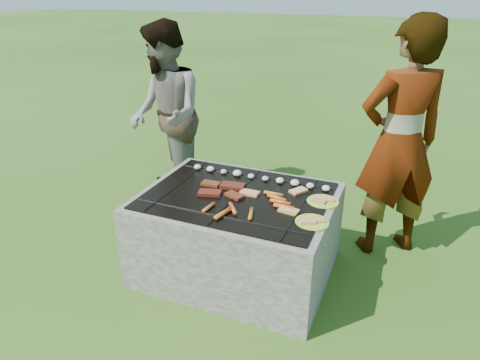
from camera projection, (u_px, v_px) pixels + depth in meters
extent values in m
plane|color=#284B12|center=(237.00, 269.00, 3.16)|extent=(60.00, 60.00, 0.00)
cube|color=gray|center=(257.00, 209.00, 3.38)|extent=(1.30, 0.18, 0.60)
cube|color=#A7A094|center=(212.00, 266.00, 2.69)|extent=(1.30, 0.18, 0.60)
cube|color=#A29A90|center=(169.00, 219.00, 3.23)|extent=(0.18, 0.64, 0.60)
cube|color=#A8A195|center=(315.00, 251.00, 2.84)|extent=(0.18, 0.64, 0.60)
cube|color=black|center=(237.00, 241.00, 3.06)|extent=(0.94, 0.64, 0.48)
sphere|color=#FF5914|center=(237.00, 214.00, 2.97)|extent=(0.10, 0.10, 0.10)
cube|color=black|center=(237.00, 195.00, 2.91)|extent=(1.20, 0.90, 0.01)
cylinder|color=black|center=(179.00, 184.00, 3.07)|extent=(0.01, 0.88, 0.01)
cylinder|color=black|center=(237.00, 195.00, 2.91)|extent=(0.01, 0.88, 0.01)
cylinder|color=black|center=(301.00, 206.00, 2.75)|extent=(0.01, 0.88, 0.01)
cylinder|color=black|center=(217.00, 216.00, 2.64)|extent=(1.18, 0.01, 0.01)
cylinder|color=black|center=(254.00, 177.00, 3.18)|extent=(1.18, 0.01, 0.01)
ellipsoid|color=#F2E2CD|center=(198.00, 167.00, 3.30)|extent=(0.06, 0.06, 0.04)
ellipsoid|color=white|center=(210.00, 169.00, 3.26)|extent=(0.06, 0.06, 0.04)
ellipsoid|color=beige|center=(224.00, 172.00, 3.23)|extent=(0.05, 0.05, 0.03)
ellipsoid|color=white|center=(237.00, 173.00, 3.19)|extent=(0.06, 0.06, 0.04)
ellipsoid|color=white|center=(251.00, 176.00, 3.15)|extent=(0.05, 0.05, 0.03)
ellipsoid|color=beige|center=(265.00, 178.00, 3.11)|extent=(0.05, 0.05, 0.03)
ellipsoid|color=white|center=(280.00, 181.00, 3.07)|extent=(0.06, 0.06, 0.04)
ellipsoid|color=beige|center=(295.00, 183.00, 3.03)|extent=(0.06, 0.06, 0.04)
ellipsoid|color=beige|center=(310.00, 186.00, 2.99)|extent=(0.05, 0.05, 0.04)
ellipsoid|color=#EBE5C7|center=(326.00, 188.00, 2.95)|extent=(0.06, 0.06, 0.04)
cube|color=#98451B|center=(211.00, 184.00, 3.05)|extent=(0.13, 0.08, 0.02)
cube|color=maroon|center=(233.00, 186.00, 3.01)|extent=(0.18, 0.12, 0.02)
cube|color=maroon|center=(210.00, 193.00, 2.91)|extent=(0.17, 0.12, 0.02)
cube|color=#983D1B|center=(234.00, 196.00, 2.87)|extent=(0.15, 0.11, 0.02)
cylinder|color=orange|center=(273.00, 194.00, 2.89)|extent=(0.13, 0.03, 0.02)
cylinder|color=#C96121|center=(277.00, 198.00, 2.84)|extent=(0.14, 0.06, 0.03)
cylinder|color=orange|center=(280.00, 202.00, 2.78)|extent=(0.14, 0.03, 0.03)
cylinder|color=orange|center=(284.00, 207.00, 2.72)|extent=(0.14, 0.03, 0.03)
cylinder|color=orange|center=(233.00, 209.00, 2.70)|extent=(0.11, 0.13, 0.03)
cylinder|color=#CF6122|center=(251.00, 214.00, 2.64)|extent=(0.06, 0.14, 0.03)
cylinder|color=orange|center=(209.00, 207.00, 2.72)|extent=(0.04, 0.13, 0.02)
cylinder|color=orange|center=(223.00, 213.00, 2.64)|extent=(0.06, 0.16, 0.03)
cube|color=#F5B17D|center=(250.00, 193.00, 2.91)|extent=(0.13, 0.08, 0.02)
cube|color=#CDBC69|center=(289.00, 211.00, 2.68)|extent=(0.13, 0.09, 0.02)
cube|color=#F2AB7B|center=(298.00, 191.00, 2.94)|extent=(0.13, 0.14, 0.02)
cylinder|color=#F6FF3C|center=(323.00, 202.00, 2.82)|extent=(0.24, 0.24, 0.01)
cube|color=tan|center=(319.00, 201.00, 2.80)|extent=(0.10, 0.07, 0.02)
cube|color=#E5B775|center=(328.00, 200.00, 2.82)|extent=(0.10, 0.08, 0.01)
cylinder|color=gold|center=(312.00, 223.00, 2.58)|extent=(0.21, 0.21, 0.01)
cube|color=tan|center=(308.00, 221.00, 2.56)|extent=(0.11, 0.09, 0.02)
cube|color=#D7C06E|center=(318.00, 220.00, 2.58)|extent=(0.10, 0.08, 0.01)
imported|color=#A39388|center=(400.00, 143.00, 3.06)|extent=(0.77, 0.70, 1.76)
imported|color=gray|center=(166.00, 116.00, 3.88)|extent=(1.00, 1.02, 1.66)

